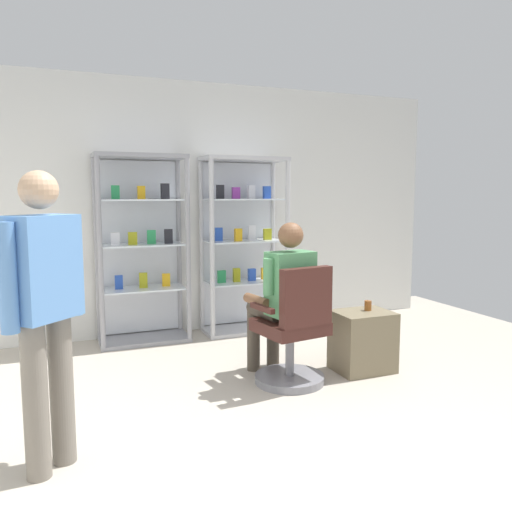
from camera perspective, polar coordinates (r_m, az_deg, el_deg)
The scene contains 9 objects.
ground_plane at distance 3.22m, azimuth 6.82°, elevation -21.07°, with size 7.20×7.20×0.00m, color #B2A899.
back_wall at distance 5.66m, azimuth -7.64°, elevation 5.26°, with size 6.00×0.10×2.70m, color silver.
display_cabinet_left at distance 5.35m, azimuth -12.69°, elevation 0.89°, with size 0.90×0.45×1.90m.
display_cabinet_right at distance 5.62m, azimuth -1.54°, elevation 1.37°, with size 0.90×0.45×1.90m.
office_chair at distance 4.09m, azimuth 4.24°, elevation -8.91°, with size 0.60×0.56×0.96m.
seated_shopkeeper at distance 4.15m, azimuth 2.97°, elevation -4.15°, with size 0.53×0.60×1.29m.
storage_crate at distance 4.53m, azimuth 11.80°, elevation -9.28°, with size 0.48×0.38×0.51m, color #72664C.
tea_glass at distance 4.51m, azimuth 12.37°, elevation -5.42°, with size 0.06×0.06×0.09m, color brown.
standing_customer at distance 2.94m, azimuth -22.53°, elevation -4.87°, with size 0.41×0.41×1.63m.
Camera 1 is at (-1.37, -2.49, 1.51)m, focal length 35.89 mm.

